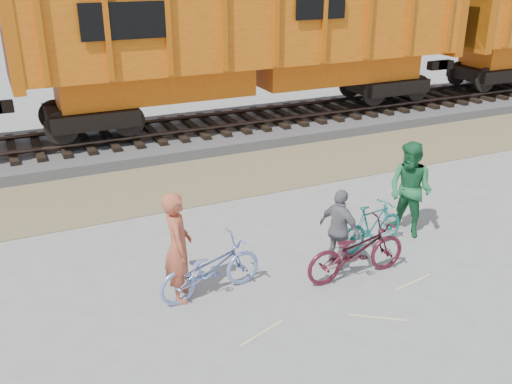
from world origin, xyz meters
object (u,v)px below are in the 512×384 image
bicycle_blue (210,268)px  person_man (410,190)px  bicycle_maroon (356,251)px  person_solo (178,247)px  person_woman (340,230)px  hopper_car_center (253,35)px  bicycle_teal (372,226)px

bicycle_blue → person_man: size_ratio=0.95×
bicycle_maroon → person_solo: (-2.99, 0.64, 0.43)m
bicycle_maroon → person_man: person_man is taller
person_woman → bicycle_maroon: bearing=175.9°
person_solo → person_man: person_man is taller
hopper_car_center → bicycle_maroon: (-2.14, -8.99, -2.50)m
person_woman → person_solo: bearing=67.1°
bicycle_maroon → person_man: size_ratio=1.01×
bicycle_teal → person_solo: (-3.87, -0.12, 0.47)m
hopper_car_center → person_woman: (-2.24, -8.59, -2.25)m
hopper_car_center → person_solo: 10.01m
bicycle_blue → person_woman: (2.39, -0.14, 0.27)m
person_man → person_woman: 2.07m
bicycle_teal → person_woman: (-0.98, -0.36, 0.29)m
person_solo → person_woman: (2.89, -0.24, -0.19)m
bicycle_blue → person_woman: bearing=-101.0°
person_woman → bicycle_blue: bearing=68.5°
bicycle_blue → person_man: (4.37, 0.42, 0.48)m
bicycle_maroon → person_solo: person_solo is taller
bicycle_maroon → person_woman: 0.48m
bicycle_blue → bicycle_teal: 3.38m
bicycle_teal → bicycle_maroon: bearing=122.0°
bicycle_blue → person_woman: 2.41m
person_man → person_woman: size_ratio=1.28×
person_solo → person_woman: 2.91m
bicycle_blue → bicycle_maroon: 2.55m
person_solo → person_man: (4.87, 0.32, 0.02)m
bicycle_blue → bicycle_maroon: size_ratio=0.95×
person_man → person_woman: person_man is taller
bicycle_blue → person_woman: size_ratio=1.22×
hopper_car_center → person_woman: 9.16m
bicycle_blue → person_man: bearing=-92.0°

